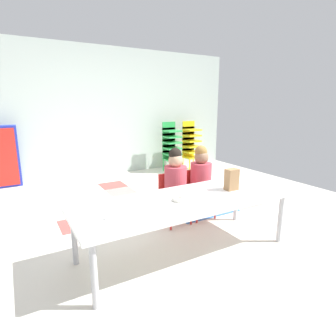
{
  "coord_description": "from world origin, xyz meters",
  "views": [
    {
      "loc": [
        -1.51,
        -2.76,
        1.42
      ],
      "look_at": [
        -0.18,
        -0.47,
        0.8
      ],
      "focal_mm": 29.54,
      "sensor_mm": 36.0,
      "label": 1
    }
  ],
  "objects_px": {
    "kid_chair_green_stack": "(171,144)",
    "donut_powdered_on_plate": "(178,199)",
    "seated_child_middle_seat": "(200,175)",
    "paper_plate_near_edge": "(178,201)",
    "craft_table": "(185,203)",
    "kid_chair_yellow_stack": "(191,143)",
    "paper_bag_brown": "(232,179)",
    "seated_child_near_camera": "(175,179)",
    "paper_plate_center_table": "(114,216)"
  },
  "relations": [
    {
      "from": "paper_bag_brown",
      "to": "seated_child_middle_seat",
      "type": "bearing_deg",
      "value": 83.78
    },
    {
      "from": "seated_child_middle_seat",
      "to": "paper_plate_near_edge",
      "type": "relative_size",
      "value": 5.1
    },
    {
      "from": "craft_table",
      "to": "seated_child_near_camera",
      "type": "relative_size",
      "value": 2.28
    },
    {
      "from": "paper_plate_near_edge",
      "to": "kid_chair_yellow_stack",
      "type": "bearing_deg",
      "value": 53.56
    },
    {
      "from": "seated_child_near_camera",
      "to": "seated_child_middle_seat",
      "type": "height_order",
      "value": "same"
    },
    {
      "from": "seated_child_near_camera",
      "to": "kid_chair_green_stack",
      "type": "height_order",
      "value": "kid_chair_green_stack"
    },
    {
      "from": "kid_chair_yellow_stack",
      "to": "paper_bag_brown",
      "type": "bearing_deg",
      "value": -117.43
    },
    {
      "from": "kid_chair_green_stack",
      "to": "seated_child_middle_seat",
      "type": "bearing_deg",
      "value": -112.38
    },
    {
      "from": "kid_chair_yellow_stack",
      "to": "paper_bag_brown",
      "type": "distance_m",
      "value": 3.3
    },
    {
      "from": "seated_child_near_camera",
      "to": "paper_bag_brown",
      "type": "height_order",
      "value": "seated_child_near_camera"
    },
    {
      "from": "craft_table",
      "to": "kid_chair_yellow_stack",
      "type": "bearing_deg",
      "value": 54.55
    },
    {
      "from": "seated_child_near_camera",
      "to": "paper_bag_brown",
      "type": "xyz_separation_m",
      "value": [
        0.3,
        -0.62,
        0.1
      ]
    },
    {
      "from": "seated_child_middle_seat",
      "to": "kid_chair_green_stack",
      "type": "relative_size",
      "value": 0.88
    },
    {
      "from": "craft_table",
      "to": "seated_child_middle_seat",
      "type": "height_order",
      "value": "seated_child_middle_seat"
    },
    {
      "from": "craft_table",
      "to": "kid_chair_green_stack",
      "type": "relative_size",
      "value": 2.01
    },
    {
      "from": "paper_plate_near_edge",
      "to": "seated_child_near_camera",
      "type": "bearing_deg",
      "value": 60.6
    },
    {
      "from": "donut_powdered_on_plate",
      "to": "paper_bag_brown",
      "type": "bearing_deg",
      "value": 2.34
    },
    {
      "from": "craft_table",
      "to": "donut_powdered_on_plate",
      "type": "relative_size",
      "value": 17.68
    },
    {
      "from": "paper_bag_brown",
      "to": "kid_chair_green_stack",
      "type": "bearing_deg",
      "value": 70.82
    },
    {
      "from": "kid_chair_yellow_stack",
      "to": "paper_plate_center_table",
      "type": "height_order",
      "value": "kid_chair_yellow_stack"
    },
    {
      "from": "paper_plate_near_edge",
      "to": "donut_powdered_on_plate",
      "type": "xyz_separation_m",
      "value": [
        0.0,
        0.0,
        0.02
      ]
    },
    {
      "from": "kid_chair_green_stack",
      "to": "paper_bag_brown",
      "type": "distance_m",
      "value": 3.11
    },
    {
      "from": "paper_plate_center_table",
      "to": "donut_powdered_on_plate",
      "type": "xyz_separation_m",
      "value": [
        0.62,
        0.03,
        0.02
      ]
    },
    {
      "from": "seated_child_middle_seat",
      "to": "kid_chair_yellow_stack",
      "type": "height_order",
      "value": "kid_chair_yellow_stack"
    },
    {
      "from": "craft_table",
      "to": "kid_chair_yellow_stack",
      "type": "relative_size",
      "value": 2.01
    },
    {
      "from": "kid_chair_green_stack",
      "to": "paper_plate_center_table",
      "type": "bearing_deg",
      "value": -127.58
    },
    {
      "from": "kid_chair_green_stack",
      "to": "paper_plate_center_table",
      "type": "height_order",
      "value": "kid_chair_green_stack"
    },
    {
      "from": "paper_plate_near_edge",
      "to": "paper_plate_center_table",
      "type": "xyz_separation_m",
      "value": [
        -0.62,
        -0.03,
        0.0
      ]
    },
    {
      "from": "kid_chair_yellow_stack",
      "to": "craft_table",
      "type": "bearing_deg",
      "value": -125.45
    },
    {
      "from": "kid_chair_green_stack",
      "to": "donut_powdered_on_plate",
      "type": "height_order",
      "value": "kid_chair_green_stack"
    },
    {
      "from": "kid_chair_yellow_stack",
      "to": "paper_plate_center_table",
      "type": "distance_m",
      "value": 4.1
    },
    {
      "from": "paper_bag_brown",
      "to": "paper_plate_near_edge",
      "type": "height_order",
      "value": "paper_bag_brown"
    },
    {
      "from": "paper_plate_near_edge",
      "to": "donut_powdered_on_plate",
      "type": "relative_size",
      "value": 1.52
    },
    {
      "from": "paper_bag_brown",
      "to": "paper_plate_near_edge",
      "type": "distance_m",
      "value": 0.67
    },
    {
      "from": "craft_table",
      "to": "paper_plate_near_edge",
      "type": "distance_m",
      "value": 0.12
    },
    {
      "from": "craft_table",
      "to": "donut_powdered_on_plate",
      "type": "distance_m",
      "value": 0.13
    },
    {
      "from": "seated_child_middle_seat",
      "to": "kid_chair_green_stack",
      "type": "xyz_separation_m",
      "value": [
        0.95,
        2.31,
        0.02
      ]
    },
    {
      "from": "seated_child_middle_seat",
      "to": "kid_chair_green_stack",
      "type": "bearing_deg",
      "value": 67.62
    },
    {
      "from": "paper_bag_brown",
      "to": "paper_plate_center_table",
      "type": "xyz_separation_m",
      "value": [
        -1.28,
        -0.06,
        -0.11
      ]
    },
    {
      "from": "seated_child_near_camera",
      "to": "paper_plate_center_table",
      "type": "bearing_deg",
      "value": -145.42
    },
    {
      "from": "kid_chair_green_stack",
      "to": "donut_powdered_on_plate",
      "type": "relative_size",
      "value": 8.78
    },
    {
      "from": "craft_table",
      "to": "seated_child_middle_seat",
      "type": "xyz_separation_m",
      "value": [
        0.63,
        0.61,
        0.05
      ]
    },
    {
      "from": "craft_table",
      "to": "kid_chair_yellow_stack",
      "type": "distance_m",
      "value": 3.59
    },
    {
      "from": "craft_table",
      "to": "donut_powdered_on_plate",
      "type": "height_order",
      "value": "donut_powdered_on_plate"
    },
    {
      "from": "paper_bag_brown",
      "to": "donut_powdered_on_plate",
      "type": "height_order",
      "value": "paper_bag_brown"
    },
    {
      "from": "kid_chair_green_stack",
      "to": "donut_powdered_on_plate",
      "type": "xyz_separation_m",
      "value": [
        -1.68,
        -2.96,
        -0.0
      ]
    },
    {
      "from": "seated_child_near_camera",
      "to": "seated_child_middle_seat",
      "type": "bearing_deg",
      "value": 0.0
    },
    {
      "from": "donut_powdered_on_plate",
      "to": "paper_plate_near_edge",
      "type": "bearing_deg",
      "value": 0.0
    },
    {
      "from": "craft_table",
      "to": "paper_bag_brown",
      "type": "distance_m",
      "value": 0.58
    },
    {
      "from": "seated_child_near_camera",
      "to": "kid_chair_yellow_stack",
      "type": "relative_size",
      "value": 0.88
    }
  ]
}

